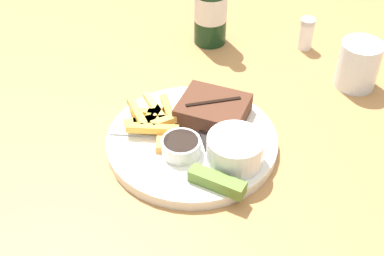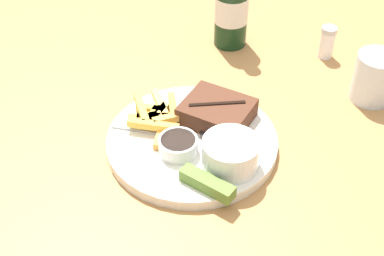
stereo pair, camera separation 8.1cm
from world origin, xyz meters
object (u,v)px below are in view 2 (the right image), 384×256
Objects in this scene: pickle_spear at (207,184)px; salt_shaker at (327,42)px; fork_utensil at (149,130)px; knife_utensil at (204,124)px; coleslaw_cup at (231,152)px; dipping_sauce_cup at (178,145)px; dinner_plate at (192,142)px; drinking_glass at (374,78)px; steak_portion at (215,111)px; beer_bottle at (232,7)px.

salt_shaker is (-0.07, 0.43, 0.00)m from pickle_spear.
knife_utensil is at bearing 20.96° from fork_utensil.
coleslaw_cup is 1.41× the size of dipping_sauce_cup.
coleslaw_cup reaches higher than dipping_sauce_cup.
dinner_plate is at bearing 175.30° from coleslaw_cup.
dipping_sauce_cup is at bearing 161.83° from pickle_spear.
drinking_glass is (0.06, 0.37, 0.02)m from pickle_spear.
dipping_sauce_cup reaches higher than pickle_spear.
dipping_sauce_cup is at bearing -112.18° from drinking_glass.
steak_portion is at bearing -47.71° from knife_utensil.
pickle_spear reaches higher than dinner_plate.
pickle_spear is 0.38m from drinking_glass.
beer_bottle is 3.51× the size of salt_shaker.
salt_shaker is at bearing 88.50° from dipping_sauce_cup.
dipping_sauce_cup is 0.37m from drinking_glass.
drinking_glass is at bearing -75.95° from knife_utensil.
dinner_plate is 0.09m from coleslaw_cup.
beer_bottle is 0.20m from salt_shaker.
drinking_glass is at bearing 58.42° from steak_portion.
fork_utensil is 1.87× the size of salt_shaker.
coleslaw_cup is 0.10m from knife_utensil.
salt_shaker is at bearing 87.32° from dinner_plate.
dipping_sauce_cup is 0.36m from beer_bottle.
salt_shaker is (-0.13, 0.06, -0.01)m from drinking_glass.
coleslaw_cup is 0.08m from dipping_sauce_cup.
knife_utensil is at bearing 133.47° from pickle_spear.
drinking_glass is at bearing 5.30° from beer_bottle.
dinner_plate is 2.16× the size of steak_portion.
drinking_glass reaches higher than fork_utensil.
steak_portion is 1.45× the size of pickle_spear.
pickle_spear is (0.01, -0.06, -0.02)m from coleslaw_cup.
coleslaw_cup reaches higher than pickle_spear.
dinner_plate is 0.05m from dipping_sauce_cup.
dipping_sauce_cup reaches higher than fork_utensil.
beer_bottle is at bearing -15.79° from knife_utensil.
knife_utensil is at bearing 155.04° from coleslaw_cup.
salt_shaker is at bearing 99.49° from pickle_spear.
steak_portion is at bearing -94.03° from salt_shaker.
knife_utensil is (-0.09, 0.10, -0.01)m from pickle_spear.
beer_bottle is (-0.09, 0.32, 0.06)m from fork_utensil.
beer_bottle is 0.30m from drinking_glass.
drinking_glass is at bearing 78.41° from coleslaw_cup.
drinking_glass reaches higher than pickle_spear.
salt_shaker is at bearing 85.97° from steak_portion.
dipping_sauce_cup is (0.01, -0.10, -0.00)m from steak_portion.
beer_bottle reaches higher than drinking_glass.
pickle_spear is 0.38× the size of beer_bottle.
steak_portion is 1.94× the size of salt_shaker.
dinner_plate is 0.34m from drinking_glass.
drinking_glass reaches higher than knife_utensil.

